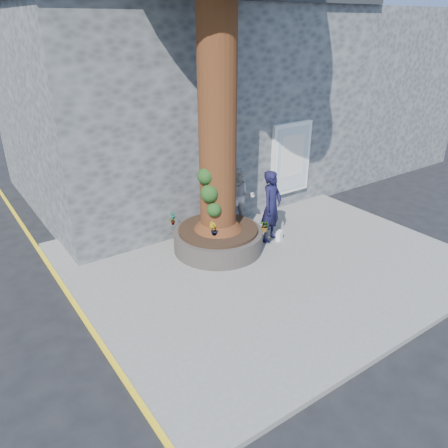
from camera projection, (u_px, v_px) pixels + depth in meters
ground at (240, 298)px, 9.59m from camera, size 120.00×120.00×0.00m
pavement at (263, 258)px, 11.09m from camera, size 9.00×8.00×0.12m
yellow_line at (88, 325)px, 8.75m from camera, size 0.10×30.00×0.01m
stone_shop at (173, 98)px, 14.91m from camera, size 10.30×8.30×6.30m
neighbour_shop at (333, 85)px, 19.14m from camera, size 6.00×8.00×6.00m
planter at (218, 239)px, 11.32m from camera, size 2.30×2.30×0.60m
man at (271, 206)px, 11.51m from camera, size 0.83×0.69×1.96m
woman at (239, 198)px, 12.33m from camera, size 1.08×1.01×1.76m
shopping_bag at (279, 236)px, 11.82m from camera, size 0.23×0.19×0.28m
plant_a at (173, 218)px, 11.31m from camera, size 0.21×0.16×0.36m
plant_b at (214, 229)px, 10.67m from camera, size 0.29×0.29×0.39m
plant_c at (234, 223)px, 11.14m from camera, size 0.22×0.22×0.29m
plant_d at (265, 226)px, 10.94m from camera, size 0.30×0.32×0.31m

